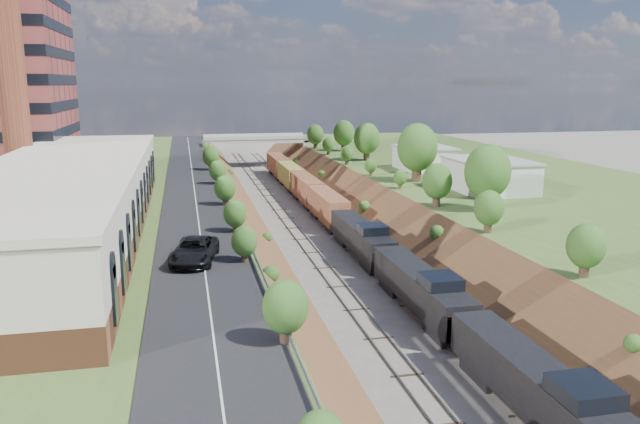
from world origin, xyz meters
TOP-DOWN VIEW (x-y plane):
  - platform_left at (-33.00, 60.00)m, footprint 44.00×180.00m
  - platform_right at (33.00, 60.00)m, footprint 44.00×180.00m
  - embankment_left at (-11.00, 60.00)m, footprint 10.00×180.00m
  - embankment_right at (11.00, 60.00)m, footprint 10.00×180.00m
  - rail_left_track at (-2.60, 60.00)m, footprint 1.58×180.00m
  - rail_right_track at (2.60, 60.00)m, footprint 1.58×180.00m
  - road at (-15.50, 60.00)m, footprint 8.00×180.00m
  - guardrail at (-11.40, 59.80)m, footprint 0.10×171.00m
  - commercial_building at (-28.00, 38.00)m, footprint 14.30×62.30m
  - smokestack at (-36.00, 56.00)m, footprint 3.20×3.20m
  - overpass at (0.00, 122.00)m, footprint 24.50×8.30m
  - white_building_near at (23.50, 52.00)m, footprint 9.00×12.00m
  - white_building_far at (23.00, 74.00)m, footprint 8.00×10.00m
  - tree_right_large at (17.00, 40.00)m, footprint 5.25×5.25m
  - tree_left_crest at (-11.80, 20.00)m, footprint 2.45×2.45m
  - freight_train at (2.60, 56.79)m, footprint 2.88×116.48m
  - suv at (-16.20, 25.28)m, footprint 4.53×7.51m

SIDE VIEW (x-z plane):
  - embankment_left at x=-11.00m, z-range -5.00..5.00m
  - embankment_right at x=11.00m, z-range -5.00..5.00m
  - rail_left_track at x=-2.60m, z-range 0.00..0.18m
  - rail_right_track at x=2.60m, z-range 0.00..0.18m
  - freight_train at x=2.60m, z-range 0.20..4.75m
  - platform_left at x=-33.00m, z-range 0.00..5.00m
  - platform_right at x=33.00m, z-range 0.00..5.00m
  - overpass at x=0.00m, z-range 1.22..8.62m
  - road at x=-15.50m, z-range 5.00..5.10m
  - guardrail at x=-11.40m, z-range 5.20..5.90m
  - suv at x=-16.20m, z-range 5.10..7.05m
  - white_building_far at x=23.00m, z-range 5.00..8.60m
  - white_building_near at x=23.50m, z-range 5.00..9.00m
  - tree_left_crest at x=-11.80m, z-range 5.26..8.82m
  - commercial_building at x=-28.00m, z-range 5.01..12.01m
  - tree_right_large at x=17.00m, z-range 5.58..13.19m
  - smokestack at x=-36.00m, z-range 5.00..45.00m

